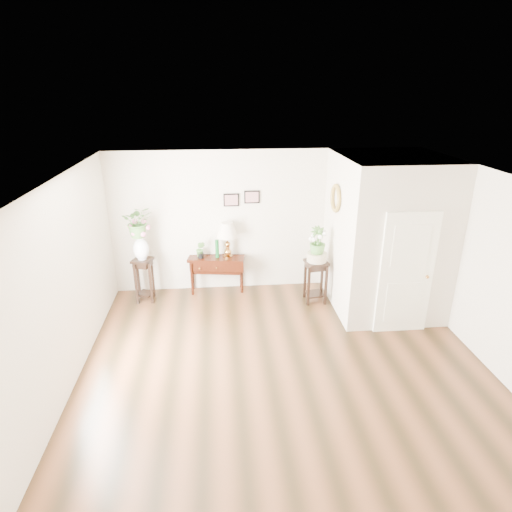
{
  "coord_description": "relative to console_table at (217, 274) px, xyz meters",
  "views": [
    {
      "loc": [
        -0.92,
        -5.3,
        3.91
      ],
      "look_at": [
        -0.31,
        1.3,
        1.25
      ],
      "focal_mm": 30.0,
      "sensor_mm": 36.0,
      "label": 1
    }
  ],
  "objects": [
    {
      "name": "art_print_right",
      "position": [
        0.73,
        0.16,
        1.53
      ],
      "size": [
        0.3,
        0.02,
        0.25
      ],
      "primitive_type": "cube",
      "color": "black",
      "rests_on": "wall_back"
    },
    {
      "name": "porcelain_vase",
      "position": [
        -1.39,
        -0.27,
        0.72
      ],
      "size": [
        0.37,
        0.37,
        0.49
      ],
      "primitive_type": null,
      "rotation": [
        0.0,
        0.0,
        0.39
      ],
      "color": "white",
      "rests_on": "plant_stand_a"
    },
    {
      "name": "narcissus",
      "position": [
        1.88,
        -0.6,
        0.86
      ],
      "size": [
        0.38,
        0.38,
        0.55
      ],
      "primitive_type": "imported",
      "rotation": [
        0.0,
        0.0,
        0.29
      ],
      "color": "#477C35",
      "rests_on": "ceramic_bowl"
    },
    {
      "name": "partition",
      "position": [
        3.08,
        -0.79,
        1.03
      ],
      "size": [
        1.8,
        1.95,
        2.8
      ],
      "primitive_type": "cube",
      "color": "beige",
      "rests_on": "floor"
    },
    {
      "name": "wall_left",
      "position": [
        -2.02,
        -2.57,
        1.03
      ],
      "size": [
        0.02,
        5.5,
        2.8
      ],
      "primitive_type": "cube",
      "color": "beige",
      "rests_on": "ground"
    },
    {
      "name": "door",
      "position": [
        3.08,
        -1.79,
        0.68
      ],
      "size": [
        0.9,
        0.05,
        2.1
      ],
      "primitive_type": "cube",
      "color": "white",
      "rests_on": "floor"
    },
    {
      "name": "green_vase",
      "position": [
        0.02,
        0.0,
        0.54
      ],
      "size": [
        0.07,
        0.07,
        0.36
      ],
      "primitive_type": "cylinder",
      "rotation": [
        0.0,
        0.0,
        0.0
      ],
      "color": "#0D4B1C",
      "rests_on": "console_table"
    },
    {
      "name": "plant_stand_a",
      "position": [
        -1.39,
        -0.27,
        0.06
      ],
      "size": [
        0.43,
        0.43,
        0.86
      ],
      "primitive_type": "cube",
      "rotation": [
        0.0,
        0.0,
        -0.33
      ],
      "color": "black",
      "rests_on": "floor"
    },
    {
      "name": "wall_front",
      "position": [
        0.98,
        -5.32,
        1.03
      ],
      "size": [
        6.0,
        0.02,
        2.8
      ],
      "primitive_type": "cube",
      "color": "beige",
      "rests_on": "ground"
    },
    {
      "name": "ceramic_bowl",
      "position": [
        1.88,
        -0.6,
        0.54
      ],
      "size": [
        0.39,
        0.39,
        0.16
      ],
      "primitive_type": "cylinder",
      "rotation": [
        0.0,
        0.0,
        0.05
      ],
      "color": "beige",
      "rests_on": "plant_stand_b"
    },
    {
      "name": "wall_right",
      "position": [
        3.98,
        -2.57,
        1.03
      ],
      "size": [
        0.02,
        5.5,
        2.8
      ],
      "primitive_type": "cube",
      "color": "beige",
      "rests_on": "ground"
    },
    {
      "name": "table_lamp",
      "position": [
        0.23,
        0.0,
        0.72
      ],
      "size": [
        0.54,
        0.54,
        0.72
      ],
      "primitive_type": "cube",
      "rotation": [
        0.0,
        0.0,
        -0.41
      ],
      "color": "#AC7636",
      "rests_on": "console_table"
    },
    {
      "name": "console_table",
      "position": [
        0.0,
        0.0,
        0.0
      ],
      "size": [
        1.15,
        0.53,
        0.74
      ],
      "primitive_type": "cube",
      "rotation": [
        0.0,
        0.0,
        -0.15
      ],
      "color": "black",
      "rests_on": "floor"
    },
    {
      "name": "plant_stand_b",
      "position": [
        1.88,
        -0.6,
        0.05
      ],
      "size": [
        0.45,
        0.45,
        0.83
      ],
      "primitive_type": "cube",
      "rotation": [
        0.0,
        0.0,
        0.16
      ],
      "color": "black",
      "rests_on": "floor"
    },
    {
      "name": "potted_plant",
      "position": [
        -0.3,
        0.0,
        0.53
      ],
      "size": [
        0.22,
        0.2,
        0.33
      ],
      "primitive_type": "imported",
      "rotation": [
        0.0,
        0.0,
        -0.33
      ],
      "color": "#477C35",
      "rests_on": "console_table"
    },
    {
      "name": "lily_arrangement",
      "position": [
        -1.39,
        -0.27,
        1.19
      ],
      "size": [
        0.59,
        0.53,
        0.59
      ],
      "primitive_type": "imported",
      "rotation": [
        0.0,
        0.0,
        0.13
      ],
      "color": "#477C35",
      "rests_on": "porcelain_vase"
    },
    {
      "name": "wall_ornament",
      "position": [
        2.14,
        -0.67,
        1.68
      ],
      "size": [
        0.07,
        0.51,
        0.51
      ],
      "primitive_type": "torus",
      "rotation": [
        0.0,
        1.57,
        0.0
      ],
      "color": "#A48436",
      "rests_on": "partition"
    },
    {
      "name": "floor",
      "position": [
        0.98,
        -2.57,
        -0.37
      ],
      "size": [
        6.0,
        5.5,
        0.02
      ],
      "primitive_type": "cube",
      "color": "brown",
      "rests_on": "ground"
    },
    {
      "name": "wall_back",
      "position": [
        0.98,
        0.18,
        1.03
      ],
      "size": [
        6.0,
        0.02,
        2.8
      ],
      "primitive_type": "cube",
      "color": "beige",
      "rests_on": "ground"
    },
    {
      "name": "ceiling",
      "position": [
        0.98,
        -2.57,
        2.43
      ],
      "size": [
        6.0,
        5.5,
        0.02
      ],
      "primitive_type": "cube",
      "color": "white",
      "rests_on": "ground"
    },
    {
      "name": "art_print_left",
      "position": [
        0.33,
        0.16,
        1.48
      ],
      "size": [
        0.3,
        0.02,
        0.25
      ],
      "primitive_type": "cube",
      "color": "black",
      "rests_on": "wall_back"
    }
  ]
}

